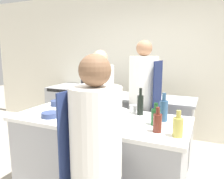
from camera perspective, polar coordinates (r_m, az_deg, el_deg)
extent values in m
cube|color=silver|center=(4.30, 9.79, 6.74)|extent=(8.00, 0.06, 2.80)
cube|color=#A8AAAF|center=(2.59, -3.32, -17.47)|extent=(1.84, 0.82, 0.88)
cube|color=white|center=(2.41, -3.43, -7.67)|extent=(1.91, 0.86, 0.04)
cube|color=#A8AAAF|center=(3.64, 5.45, -9.15)|extent=(1.84, 0.61, 0.88)
cube|color=#A8AAAF|center=(3.52, 5.57, -2.02)|extent=(1.91, 0.64, 0.04)
cube|color=#A8AAAF|center=(4.69, -10.10, -4.68)|extent=(0.85, 0.74, 0.91)
cube|color=black|center=(4.47, -12.66, -8.28)|extent=(0.68, 0.01, 0.32)
cube|color=black|center=(4.32, -12.97, -0.40)|extent=(0.72, 0.01, 0.06)
cylinder|color=white|center=(1.57, -4.27, -11.15)|extent=(0.37, 0.37, 0.65)
cube|color=navy|center=(1.70, -9.79, -12.80)|extent=(0.03, 0.35, 0.77)
sphere|color=brown|center=(1.47, -4.49, 4.99)|extent=(0.22, 0.22, 0.22)
cylinder|color=black|center=(3.08, 7.80, -13.54)|extent=(0.32, 0.32, 0.82)
cylinder|color=white|center=(2.86, 8.18, 1.02)|extent=(0.37, 0.37, 0.75)
cube|color=#19234C|center=(2.82, 11.76, -1.45)|extent=(0.04, 0.35, 0.86)
sphere|color=#9E7051|center=(2.83, 8.42, 10.64)|extent=(0.20, 0.20, 0.20)
cylinder|color=black|center=(3.28, -2.94, -12.55)|extent=(0.32, 0.32, 0.76)
cylinder|color=silver|center=(3.07, -3.06, -0.04)|extent=(0.38, 0.38, 0.68)
cube|color=#2D2D33|center=(3.23, -5.56, -1.33)|extent=(0.11, 0.35, 0.79)
sphere|color=tan|center=(3.03, -3.14, 8.29)|extent=(0.21, 0.21, 0.21)
cylinder|color=#2D5175|center=(2.31, 13.30, -5.46)|extent=(0.09, 0.09, 0.21)
cylinder|color=#2D5175|center=(2.27, 13.45, -1.88)|extent=(0.04, 0.04, 0.08)
cylinder|color=#5B2319|center=(2.00, 11.78, -8.60)|extent=(0.08, 0.08, 0.16)
cylinder|color=#5B2319|center=(1.96, 11.90, -5.46)|extent=(0.03, 0.03, 0.06)
cylinder|color=#B2A84C|center=(1.93, 16.84, -9.45)|extent=(0.09, 0.09, 0.16)
cylinder|color=#B2A84C|center=(1.90, 17.01, -6.19)|extent=(0.04, 0.04, 0.06)
cylinder|color=black|center=(2.48, 7.40, -4.10)|extent=(0.07, 0.07, 0.22)
cylinder|color=black|center=(2.45, 7.48, -0.62)|extent=(0.03, 0.03, 0.09)
cylinder|color=#19471E|center=(2.17, 11.30, -7.11)|extent=(0.09, 0.09, 0.16)
cylinder|color=#19471E|center=(2.14, 11.40, -4.30)|extent=(0.04, 0.04, 0.06)
cylinder|color=navy|center=(2.48, -15.87, -6.36)|extent=(0.19, 0.19, 0.05)
cylinder|color=white|center=(2.37, 1.44, -6.31)|extent=(0.22, 0.22, 0.09)
cylinder|color=#B7BABC|center=(2.20, -4.52, -7.71)|extent=(0.18, 0.18, 0.09)
cylinder|color=navy|center=(2.97, -14.11, -3.44)|extent=(0.17, 0.17, 0.07)
cylinder|color=white|center=(2.57, 5.51, -5.05)|extent=(0.08, 0.08, 0.09)
cube|color=tan|center=(2.54, -4.97, -6.13)|extent=(0.34, 0.21, 0.01)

